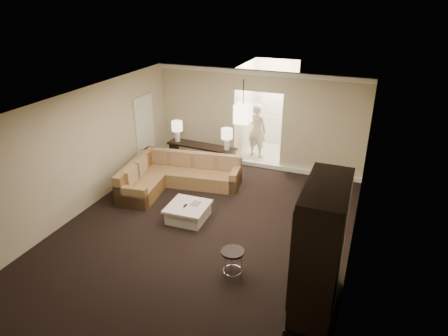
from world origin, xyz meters
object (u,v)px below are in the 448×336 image
at_px(sectional_sofa, 174,176).
at_px(coffee_table, 188,212).
at_px(armoire, 319,253).
at_px(drink_table, 233,258).
at_px(person, 257,127).
at_px(console_table, 202,155).

xyz_separation_m(sectional_sofa, coffee_table, (1.05, -1.32, -0.14)).
relative_size(armoire, drink_table, 4.24).
relative_size(drink_table, person, 0.29).
distance_m(coffee_table, console_table, 2.68).
bearing_deg(coffee_table, sectional_sofa, 128.40).
distance_m(console_table, armoire, 5.83).
relative_size(coffee_table, console_table, 0.45).
relative_size(sectional_sofa, person, 1.51).
height_order(sectional_sofa, console_table, sectional_sofa).
bearing_deg(person, coffee_table, 98.21).
bearing_deg(sectional_sofa, person, 56.67).
distance_m(sectional_sofa, person, 3.23).
xyz_separation_m(sectional_sofa, console_table, (0.24, 1.22, 0.14)).
relative_size(sectional_sofa, coffee_table, 3.05).
relative_size(armoire, person, 1.22).
bearing_deg(console_table, person, 59.62).
bearing_deg(armoire, sectional_sofa, 143.89).
xyz_separation_m(drink_table, person, (-1.30, 5.64, 0.54)).
height_order(coffee_table, console_table, console_table).
height_order(coffee_table, person, person).
relative_size(console_table, person, 1.10).
bearing_deg(drink_table, console_table, 121.09).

